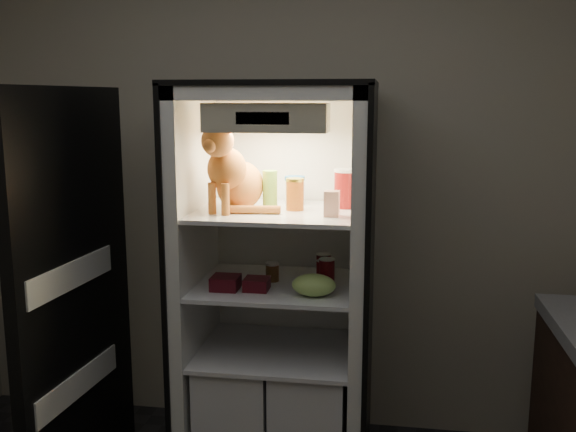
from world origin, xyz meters
name	(u,v)px	position (x,y,z in m)	size (l,w,h in m)	color
room_shell	(183,171)	(0.00, 0.00, 1.62)	(3.60, 3.60, 3.60)	white
refrigerator	(278,309)	(0.00, 1.38, 0.79)	(0.90, 0.72, 1.88)	white
fridge_door	(74,301)	(-0.85, 0.99, 0.91)	(0.13, 0.87, 1.85)	black
tabby_cat	(233,175)	(-0.19, 1.28, 1.45)	(0.36, 0.43, 0.44)	#C46019
parmesan_shaker	(270,190)	(-0.03, 1.35, 1.38)	(0.07, 0.07, 0.18)	green
mayo_tub	(295,190)	(0.06, 1.50, 1.36)	(0.10, 0.10, 0.14)	white
salsa_jar	(295,194)	(0.09, 1.34, 1.36)	(0.08, 0.08, 0.15)	maroon
pepper_jar	(346,188)	(0.31, 1.44, 1.38)	(0.11, 0.11, 0.18)	maroon
cream_carton	(332,204)	(0.27, 1.21, 1.35)	(0.07, 0.07, 0.11)	silver
soda_can_a	(324,267)	(0.22, 1.40, 1.00)	(0.07, 0.07, 0.13)	black
soda_can_b	(323,272)	(0.22, 1.34, 1.00)	(0.06, 0.06, 0.11)	black
soda_can_c	(327,273)	(0.24, 1.29, 1.01)	(0.07, 0.07, 0.14)	black
condiment_jar	(272,272)	(-0.02, 1.35, 0.98)	(0.06, 0.06, 0.09)	#583619
grape_bag	(314,285)	(0.20, 1.15, 0.99)	(0.20, 0.14, 0.10)	#91C25A
berry_box_left	(226,283)	(-0.21, 1.19, 0.97)	(0.12, 0.12, 0.06)	#540E17
berry_box_right	(257,284)	(-0.07, 1.20, 0.97)	(0.11, 0.11, 0.06)	#540E17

